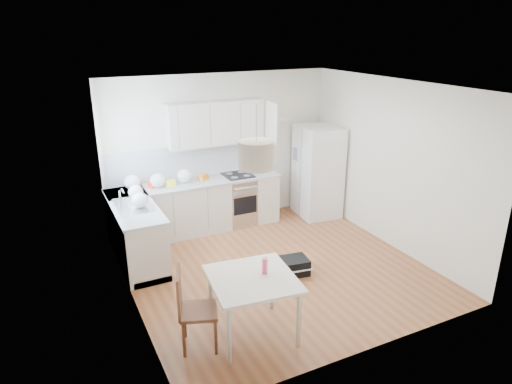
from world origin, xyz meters
The scene contains 29 objects.
floor centered at (0.00, 0.00, 0.00)m, with size 4.20×4.20×0.00m, color brown.
ceiling centered at (0.00, 0.00, 2.70)m, with size 4.20×4.20×0.00m, color white.
wall_back centered at (0.00, 2.10, 1.35)m, with size 4.20×4.20×0.00m, color white.
wall_left centered at (-2.10, 0.00, 1.35)m, with size 4.20×4.20×0.00m, color white.
wall_right centered at (2.10, 0.00, 1.35)m, with size 4.20×4.20×0.00m, color white.
window_glassblock centered at (-2.09, 1.15, 1.75)m, with size 0.02×1.00×1.00m, color #BFE0F9.
cabinets_back centered at (-0.60, 1.80, 0.44)m, with size 3.00×0.60×0.88m, color beige.
cabinets_left centered at (-1.80, 1.20, 0.44)m, with size 0.60×1.80×0.88m, color beige.
counter_back centered at (-0.60, 1.80, 0.90)m, with size 3.02×0.64×0.04m, color #B3B5B8.
counter_left centered at (-1.80, 1.20, 0.90)m, with size 0.64×1.82×0.04m, color #B3B5B8.
backsplash_back centered at (-0.60, 2.09, 1.21)m, with size 3.00×0.01×0.58m, color white.
backsplash_left centered at (-2.09, 1.20, 1.21)m, with size 0.01×1.80×0.58m, color white.
upper_cabinets centered at (-0.15, 1.94, 1.88)m, with size 1.70×0.32×0.75m, color beige.
range_oven centered at (0.20, 1.80, 0.44)m, with size 0.50×0.61×0.88m, color silver, non-canonical shape.
sink centered at (-1.80, 1.15, 0.92)m, with size 0.50×0.80×0.16m, color silver, non-canonical shape.
refrigerator centered at (1.75, 1.55, 0.86)m, with size 0.83×0.86×1.71m, color white, non-canonical shape.
dining_table centered at (-0.99, -1.26, 0.67)m, with size 1.06×1.06×0.75m.
dining_chair centered at (-1.62, -1.20, 0.48)m, with size 0.41×0.41×0.97m, color #452214, non-canonical shape.
drink_bottle centered at (-0.82, -1.24, 0.87)m, with size 0.06×0.06×0.22m, color #D73B6F.
gym_bag centered at (0.12, -0.25, 0.12)m, with size 0.52×0.34×0.24m, color black.
pendant_lamp centered at (-0.93, -1.24, 2.18)m, with size 0.38×0.38×0.29m, color #B9A98E.
grocery_bag_a centered at (-1.65, 1.87, 1.04)m, with size 0.27×0.23×0.24m, color white.
grocery_bag_b centered at (-1.25, 1.80, 1.04)m, with size 0.26×0.22×0.23m, color white.
grocery_bag_c centered at (-0.77, 1.84, 1.04)m, with size 0.27×0.23×0.24m, color white.
grocery_bag_d centered at (-1.69, 1.45, 1.02)m, with size 0.23×0.20×0.21m, color white.
grocery_bag_e centered at (-1.72, 1.02, 1.03)m, with size 0.25×0.21×0.22m, color white.
snack_orange centered at (-0.44, 1.82, 0.97)m, with size 0.15×0.09×0.10m, color orange.
snack_yellow centered at (-1.05, 1.78, 0.97)m, with size 0.15×0.09×0.10m, color yellow.
snack_red centered at (-1.32, 1.84, 0.98)m, with size 0.16×0.10×0.11m, color red.
Camera 1 is at (-2.94, -5.34, 3.42)m, focal length 32.00 mm.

